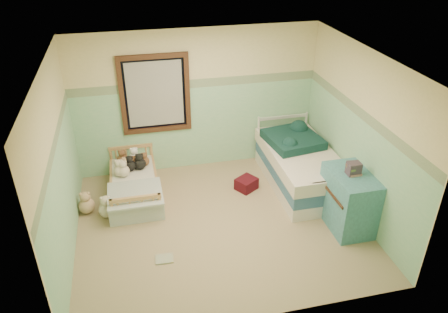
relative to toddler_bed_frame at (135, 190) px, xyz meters
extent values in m
cube|color=#957E5C|center=(1.20, -1.05, -0.11)|extent=(4.20, 3.60, 0.02)
cube|color=silver|center=(1.20, -1.05, 2.41)|extent=(4.20, 3.60, 0.02)
cube|color=beige|center=(1.20, 0.75, 1.15)|extent=(4.20, 0.04, 2.50)
cube|color=beige|center=(1.20, -2.85, 1.15)|extent=(4.20, 0.04, 2.50)
cube|color=beige|center=(-0.90, -1.05, 1.15)|extent=(0.04, 3.60, 2.50)
cube|color=beige|center=(3.30, -1.05, 1.15)|extent=(0.04, 3.60, 2.50)
cube|color=#7EC195|center=(1.20, 0.74, 0.65)|extent=(4.20, 0.01, 1.50)
cube|color=#336135|center=(1.20, 0.74, 1.48)|extent=(4.20, 0.01, 0.15)
cube|color=black|center=(0.50, 0.71, 1.35)|extent=(1.16, 0.06, 1.36)
cube|color=beige|center=(0.50, 0.72, 1.35)|extent=(0.92, 0.01, 1.12)
cube|color=#A66F4B|center=(0.00, 0.00, 0.00)|extent=(0.76, 1.52, 0.20)
cube|color=white|center=(0.00, 0.00, 0.16)|extent=(0.69, 1.45, 0.12)
cube|color=#90B6DB|center=(0.00, -0.47, 0.23)|extent=(0.82, 0.76, 0.03)
sphere|color=brown|center=(-0.15, 0.50, 0.31)|extent=(0.19, 0.19, 0.19)
sphere|color=white|center=(0.05, 0.50, 0.32)|extent=(0.20, 0.20, 0.20)
sphere|color=tan|center=(-0.10, 0.28, 0.30)|extent=(0.17, 0.17, 0.17)
sphere|color=black|center=(0.13, 0.28, 0.32)|extent=(0.20, 0.20, 0.20)
sphere|color=beige|center=(-0.44, -0.50, 0.03)|extent=(0.25, 0.25, 0.25)
sphere|color=tan|center=(-0.75, -0.32, 0.03)|extent=(0.25, 0.25, 0.25)
cube|color=white|center=(2.75, -0.32, 0.01)|extent=(0.97, 1.95, 0.22)
cube|color=navy|center=(2.75, -0.32, 0.23)|extent=(0.97, 1.95, 0.22)
cube|color=silver|center=(2.75, -0.32, 0.45)|extent=(1.01, 1.99, 0.22)
cube|color=#123D3A|center=(2.70, -0.02, 0.63)|extent=(0.94, 0.99, 0.14)
cube|color=#3A6979|center=(3.02, -1.50, 0.34)|extent=(0.55, 0.88, 0.88)
cube|color=#512E31|center=(3.02, -1.49, 0.87)|extent=(0.19, 0.14, 0.18)
cube|color=maroon|center=(1.84, -0.25, 0.00)|extent=(0.42, 0.41, 0.20)
cube|color=gold|center=(0.30, -1.65, -0.09)|extent=(0.25, 0.20, 0.02)
sphere|color=brown|center=(0.02, 0.34, 0.30)|extent=(0.16, 0.16, 0.16)
sphere|color=black|center=(-0.03, 0.26, 0.31)|extent=(0.19, 0.19, 0.19)
sphere|color=beige|center=(-0.14, 0.10, 0.32)|extent=(0.20, 0.20, 0.20)
sphere|color=brown|center=(0.21, 0.38, 0.30)|extent=(0.17, 0.17, 0.17)
sphere|color=beige|center=(-0.21, 0.14, 0.32)|extent=(0.20, 0.20, 0.20)
camera|label=1|loc=(0.10, -6.10, 3.98)|focal=34.68mm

